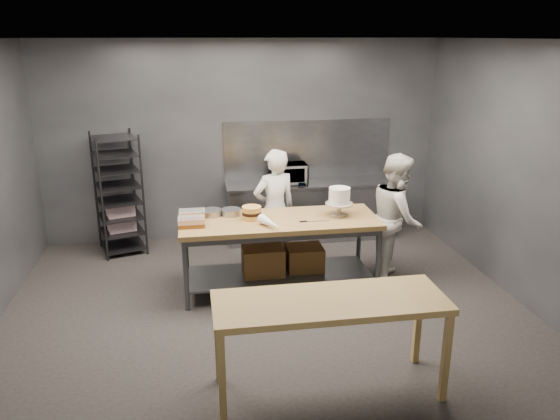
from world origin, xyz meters
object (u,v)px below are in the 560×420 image
object	(u,v)px
speed_rack	(119,195)
layer_cake	(252,213)
near_counter	(330,308)
frosted_cake_stand	(339,198)
chef_behind	(275,210)
work_table	(280,245)
microwave	(289,174)
chef_right	(396,218)

from	to	relation	value
speed_rack	layer_cake	bearing A→B (deg)	-42.21
near_counter	frosted_cake_stand	bearing A→B (deg)	72.99
chef_behind	work_table	bearing A→B (deg)	70.26
microwave	layer_cake	bearing A→B (deg)	-114.30
near_counter	chef_behind	bearing A→B (deg)	91.08
work_table	frosted_cake_stand	distance (m)	0.93
chef_right	layer_cake	size ratio (longest dim) A/B	7.18
speed_rack	chef_right	world-z (taller)	speed_rack
near_counter	chef_behind	xyz separation A→B (m)	(-0.05, 2.77, 0.01)
speed_rack	chef_behind	world-z (taller)	speed_rack
near_counter	microwave	world-z (taller)	microwave
work_table	chef_behind	size ratio (longest dim) A/B	1.46
near_counter	microwave	bearing A→B (deg)	85.17
work_table	layer_cake	xyz separation A→B (m)	(-0.34, 0.03, 0.43)
chef_behind	frosted_cake_stand	distance (m)	1.01
chef_behind	chef_right	distance (m)	1.59
speed_rack	layer_cake	size ratio (longest dim) A/B	7.60
work_table	layer_cake	size ratio (longest dim) A/B	10.42
speed_rack	near_counter	bearing A→B (deg)	-59.88
speed_rack	chef_behind	distance (m)	2.32
near_counter	chef_behind	distance (m)	2.77
work_table	near_counter	distance (m)	2.14
chef_behind	near_counter	bearing A→B (deg)	74.37
chef_right	microwave	size ratio (longest dim) A/B	3.05
speed_rack	layer_cake	distance (m)	2.35
speed_rack	frosted_cake_stand	distance (m)	3.25
near_counter	layer_cake	size ratio (longest dim) A/B	8.68
work_table	chef_behind	xyz separation A→B (m)	(0.03, 0.65, 0.25)
speed_rack	microwave	xyz separation A→B (m)	(2.48, 0.08, 0.19)
work_table	near_counter	bearing A→B (deg)	-87.67
chef_right	microwave	xyz separation A→B (m)	(-1.10, 1.63, 0.22)
near_counter	microwave	xyz separation A→B (m)	(0.32, 3.81, 0.24)
speed_rack	layer_cake	xyz separation A→B (m)	(1.74, -1.57, 0.14)
chef_behind	speed_rack	bearing A→B (deg)	-41.18
work_table	speed_rack	world-z (taller)	speed_rack
chef_right	speed_rack	bearing A→B (deg)	81.33
frosted_cake_stand	near_counter	bearing A→B (deg)	-107.01
near_counter	speed_rack	xyz separation A→B (m)	(-2.16, 3.73, 0.04)
chef_behind	chef_right	world-z (taller)	chef_right
chef_behind	microwave	xyz separation A→B (m)	(0.37, 1.04, 0.23)
near_counter	chef_right	world-z (taller)	chef_right
microwave	frosted_cake_stand	xyz separation A→B (m)	(0.33, -1.68, 0.10)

